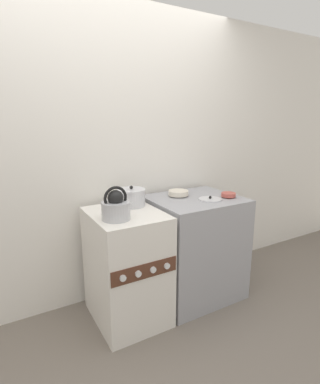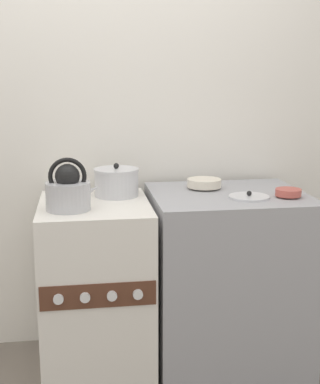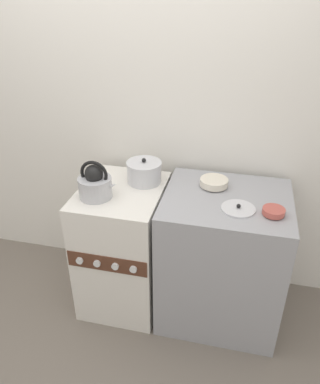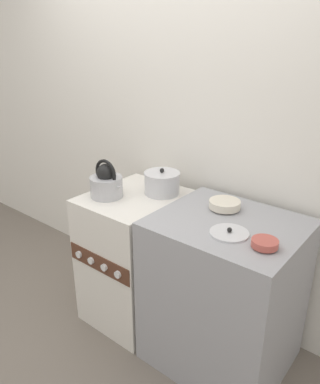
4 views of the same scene
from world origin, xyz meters
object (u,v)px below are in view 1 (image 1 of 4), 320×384
stove (127,266)px  enamel_bowl (178,193)px  cooking_pot (132,197)px  kettle (116,207)px  small_ceramic_bowl (228,195)px  loose_pot_lid (210,199)px

stove → enamel_bowl: size_ratio=5.08×
cooking_pot → kettle: bearing=-132.7°
stove → cooking_pot: size_ratio=3.93×
kettle → cooking_pot: 0.34m
small_ceramic_bowl → kettle: bearing=179.9°
enamel_bowl → small_ceramic_bowl: enamel_bowl is taller
cooking_pot → small_ceramic_bowl: cooking_pot is taller
enamel_bowl → small_ceramic_bowl: 0.43m
enamel_bowl → small_ceramic_bowl: (0.35, -0.25, -0.01)m
enamel_bowl → loose_pot_lid: size_ratio=0.91×
stove → small_ceramic_bowl: size_ratio=7.21×
stove → enamel_bowl: 0.77m
stove → kettle: bearing=-135.7°
stove → small_ceramic_bowl: small_ceramic_bowl is taller
cooking_pot → loose_pot_lid: 0.66m
cooking_pot → enamel_bowl: bearing=-0.4°
loose_pot_lid → stove: bearing=172.2°
loose_pot_lid → enamel_bowl: bearing=124.6°
cooking_pot → small_ceramic_bowl: size_ratio=1.84×
loose_pot_lid → small_ceramic_bowl: bearing=-4.5°
kettle → cooking_pot: bearing=47.3°
stove → cooking_pot: (0.12, 0.14, 0.51)m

